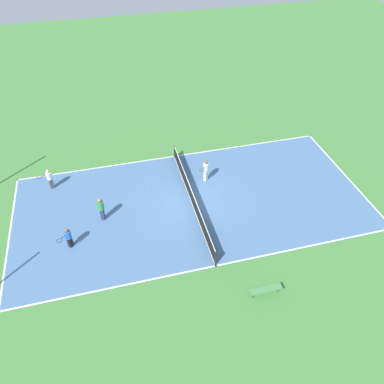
{
  "coord_description": "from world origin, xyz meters",
  "views": [
    {
      "loc": [
        -16.78,
        4.33,
        16.18
      ],
      "look_at": [
        0.0,
        0.0,
        0.9
      ],
      "focal_mm": 35.0,
      "sensor_mm": 36.0,
      "label": 1
    }
  ],
  "objects_px": {
    "player_far_white": "(206,169)",
    "player_near_white": "(49,178)",
    "bench": "(266,290)",
    "player_far_green": "(101,208)",
    "tennis_ball_right_alley": "(94,175)",
    "tennis_net": "(192,196)",
    "tennis_ball_midcourt": "(149,187)",
    "player_near_blue": "(68,237)"
  },
  "relations": [
    {
      "from": "player_far_green",
      "to": "player_near_blue",
      "type": "height_order",
      "value": "player_far_green"
    },
    {
      "from": "bench",
      "to": "player_far_green",
      "type": "height_order",
      "value": "player_far_green"
    },
    {
      "from": "player_far_green",
      "to": "tennis_ball_right_alley",
      "type": "relative_size",
      "value": 24.15
    },
    {
      "from": "tennis_net",
      "to": "player_far_green",
      "type": "height_order",
      "value": "player_far_green"
    },
    {
      "from": "player_near_blue",
      "to": "tennis_ball_right_alley",
      "type": "relative_size",
      "value": 20.25
    },
    {
      "from": "tennis_ball_midcourt",
      "to": "tennis_ball_right_alley",
      "type": "bearing_deg",
      "value": 57.6
    },
    {
      "from": "player_far_green",
      "to": "player_far_white",
      "type": "relative_size",
      "value": 1.01
    },
    {
      "from": "tennis_ball_midcourt",
      "to": "tennis_net",
      "type": "bearing_deg",
      "value": -131.73
    },
    {
      "from": "player_far_white",
      "to": "player_near_white",
      "type": "height_order",
      "value": "player_far_white"
    },
    {
      "from": "tennis_net",
      "to": "tennis_ball_midcourt",
      "type": "xyz_separation_m",
      "value": [
        2.14,
        2.4,
        -0.47
      ]
    },
    {
      "from": "player_near_white",
      "to": "tennis_ball_midcourt",
      "type": "height_order",
      "value": "player_near_white"
    },
    {
      "from": "tennis_net",
      "to": "player_far_green",
      "type": "xyz_separation_m",
      "value": [
        -0.07,
        5.54,
        0.43
      ]
    },
    {
      "from": "tennis_net",
      "to": "tennis_ball_midcourt",
      "type": "relative_size",
      "value": 149.42
    },
    {
      "from": "player_far_green",
      "to": "player_far_white",
      "type": "distance_m",
      "value": 7.26
    },
    {
      "from": "tennis_net",
      "to": "tennis_ball_midcourt",
      "type": "distance_m",
      "value": 3.24
    },
    {
      "from": "tennis_net",
      "to": "tennis_ball_right_alley",
      "type": "relative_size",
      "value": 149.42
    },
    {
      "from": "player_near_white",
      "to": "tennis_ball_midcourt",
      "type": "xyz_separation_m",
      "value": [
        -1.56,
        -6.19,
        -0.81
      ]
    },
    {
      "from": "bench",
      "to": "player_near_white",
      "type": "relative_size",
      "value": 1.09
    },
    {
      "from": "player_far_white",
      "to": "tennis_net",
      "type": "bearing_deg",
      "value": 10.26
    },
    {
      "from": "bench",
      "to": "player_far_white",
      "type": "height_order",
      "value": "player_far_white"
    },
    {
      "from": "player_far_white",
      "to": "player_near_white",
      "type": "relative_size",
      "value": 1.09
    },
    {
      "from": "player_far_white",
      "to": "player_near_blue",
      "type": "relative_size",
      "value": 1.18
    },
    {
      "from": "player_near_white",
      "to": "tennis_ball_midcourt",
      "type": "distance_m",
      "value": 6.43
    },
    {
      "from": "tennis_net",
      "to": "bench",
      "type": "distance_m",
      "value": 7.63
    },
    {
      "from": "bench",
      "to": "player_far_green",
      "type": "relative_size",
      "value": 1.0
    },
    {
      "from": "tennis_net",
      "to": "player_far_green",
      "type": "bearing_deg",
      "value": 90.73
    },
    {
      "from": "player_near_blue",
      "to": "tennis_ball_midcourt",
      "type": "bearing_deg",
      "value": 170.44
    },
    {
      "from": "player_near_white",
      "to": "tennis_ball_right_alley",
      "type": "bearing_deg",
      "value": 174.75
    },
    {
      "from": "tennis_net",
      "to": "player_near_white",
      "type": "xyz_separation_m",
      "value": [
        3.69,
        8.59,
        0.34
      ]
    },
    {
      "from": "bench",
      "to": "tennis_ball_midcourt",
      "type": "distance_m",
      "value": 10.45
    },
    {
      "from": "player_far_green",
      "to": "tennis_ball_right_alley",
      "type": "height_order",
      "value": "player_far_green"
    },
    {
      "from": "tennis_net",
      "to": "player_near_blue",
      "type": "relative_size",
      "value": 7.38
    },
    {
      "from": "tennis_net",
      "to": "tennis_ball_right_alley",
      "type": "height_order",
      "value": "tennis_net"
    },
    {
      "from": "player_near_blue",
      "to": "player_near_white",
      "type": "relative_size",
      "value": 0.92
    },
    {
      "from": "player_near_blue",
      "to": "tennis_ball_right_alley",
      "type": "height_order",
      "value": "player_near_blue"
    },
    {
      "from": "player_far_green",
      "to": "player_near_white",
      "type": "distance_m",
      "value": 4.84
    },
    {
      "from": "bench",
      "to": "tennis_ball_midcourt",
      "type": "relative_size",
      "value": 24.03
    },
    {
      "from": "player_near_blue",
      "to": "tennis_ball_midcourt",
      "type": "distance_m",
      "value": 6.46
    },
    {
      "from": "tennis_net",
      "to": "player_far_white",
      "type": "bearing_deg",
      "value": -36.88
    },
    {
      "from": "bench",
      "to": "tennis_ball_right_alley",
      "type": "distance_m",
      "value": 14.05
    },
    {
      "from": "tennis_net",
      "to": "bench",
      "type": "bearing_deg",
      "value": -165.87
    },
    {
      "from": "player_far_green",
      "to": "player_near_blue",
      "type": "relative_size",
      "value": 1.19
    }
  ]
}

